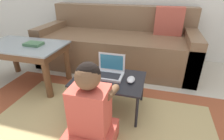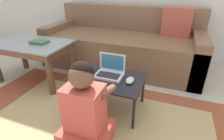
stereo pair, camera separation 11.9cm
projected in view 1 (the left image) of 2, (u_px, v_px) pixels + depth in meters
ground_plane at (110, 113)px, 1.63m from camera, size 16.00×16.00×0.00m
area_rug at (102, 123)px, 1.51m from camera, size 2.59×1.31×0.01m
couch at (117, 45)px, 2.50m from camera, size 2.11×0.88×0.81m
coffee_table at (25, 52)px, 1.95m from camera, size 0.88×0.52×0.48m
laptop_desk at (109, 81)px, 1.57m from camera, size 0.63×0.43×0.33m
laptop at (110, 72)px, 1.59m from camera, size 0.25×0.18×0.19m
computer_mouse at (131, 80)px, 1.50m from camera, size 0.07×0.12×0.04m
person_seated at (91, 114)px, 1.19m from camera, size 0.34×0.40×0.67m
book_on_table at (34, 44)px, 1.88m from camera, size 0.18×0.13×0.03m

